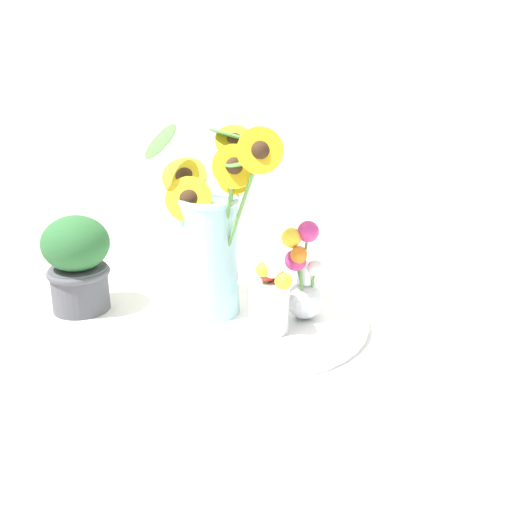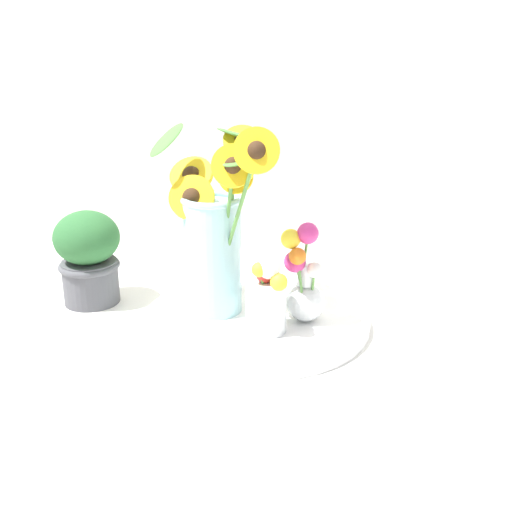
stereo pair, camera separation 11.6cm
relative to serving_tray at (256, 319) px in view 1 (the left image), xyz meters
name	(u,v)px [view 1 (the left image)]	position (x,y,z in m)	size (l,w,h in m)	color
ground_plane	(237,337)	(-0.04, -0.06, -0.01)	(6.00, 6.00, 0.00)	silver
serving_tray	(256,319)	(0.00, 0.00, 0.00)	(0.45, 0.45, 0.02)	white
mason_jar_sunflowers	(213,236)	(-0.08, 0.02, 0.17)	(0.28, 0.25, 0.39)	#9ED1D6
vase_small_center	(271,298)	(0.03, -0.07, 0.08)	(0.08, 0.08, 0.16)	white
vase_bulb_right	(305,281)	(0.09, -0.02, 0.09)	(0.09, 0.09, 0.20)	white
potted_plant	(79,261)	(-0.37, 0.07, 0.10)	(0.14, 0.14, 0.20)	#4C4C51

